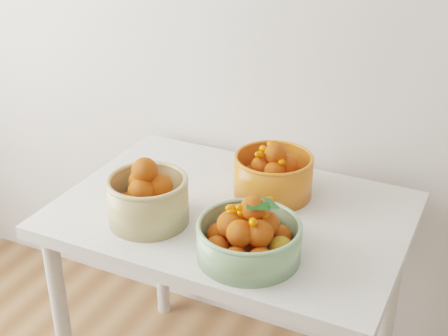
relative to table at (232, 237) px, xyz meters
The scene contains 4 objects.
table is the anchor object (origin of this frame).
bowl_cream 0.30m from the table, 138.71° to the right, with size 0.27×0.27×0.19m.
bowl_green 0.29m from the table, 54.54° to the right, with size 0.27×0.27×0.17m.
bowl_orange 0.22m from the table, 62.00° to the left, with size 0.26×0.26×0.17m.
Camera 1 is at (0.41, 0.19, 1.68)m, focal length 50.00 mm.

